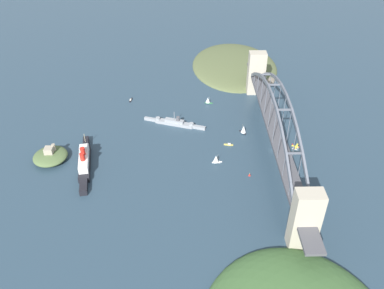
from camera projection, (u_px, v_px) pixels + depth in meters
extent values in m
plane|color=#283D4C|center=(271.00, 150.00, 405.14)|extent=(1400.00, 1400.00, 0.00)
cube|color=#ADA38E|center=(305.00, 220.00, 291.74)|extent=(13.32, 20.39, 53.25)
cube|color=#ADA38E|center=(256.00, 73.00, 487.27)|extent=(13.32, 20.39, 53.25)
cube|color=#47474C|center=(274.00, 129.00, 390.22)|extent=(228.29, 14.53, 2.40)
cube|color=#47474C|center=(311.00, 241.00, 277.35)|extent=(24.00, 14.53, 2.40)
cube|color=#47474C|center=(254.00, 67.00, 503.08)|extent=(24.00, 14.53, 2.40)
cube|color=slate|center=(310.00, 200.00, 300.76)|extent=(25.10, 1.80, 16.34)
cube|color=slate|center=(305.00, 168.00, 312.70)|extent=(24.81, 1.80, 13.47)
cube|color=slate|center=(300.00, 141.00, 326.40)|extent=(24.47, 1.80, 10.58)
cube|color=slate|center=(294.00, 119.00, 341.87)|extent=(24.10, 1.80, 7.66)
cube|color=slate|center=(289.00, 102.00, 359.12)|extent=(23.70, 1.80, 4.70)
cube|color=slate|center=(284.00, 90.00, 378.13)|extent=(23.70, 1.80, 4.70)
cube|color=slate|center=(279.00, 81.00, 398.91)|extent=(24.10, 1.80, 7.66)
cube|color=slate|center=(273.00, 76.00, 421.47)|extent=(24.47, 1.80, 10.58)
cube|color=slate|center=(269.00, 74.00, 445.79)|extent=(24.81, 1.80, 13.47)
cube|color=slate|center=(264.00, 74.00, 471.89)|extent=(25.10, 1.80, 16.34)
cube|color=slate|center=(293.00, 200.00, 300.58)|extent=(25.10, 1.80, 16.34)
cube|color=slate|center=(288.00, 168.00, 312.51)|extent=(24.81, 1.80, 13.47)
cube|color=slate|center=(284.00, 141.00, 326.21)|extent=(24.47, 1.80, 10.58)
cube|color=slate|center=(279.00, 119.00, 341.69)|extent=(24.10, 1.80, 7.66)
cube|color=slate|center=(274.00, 102.00, 358.93)|extent=(23.70, 1.80, 4.70)
cube|color=slate|center=(270.00, 90.00, 377.94)|extent=(23.70, 1.80, 4.70)
cube|color=slate|center=(265.00, 81.00, 398.73)|extent=(24.10, 1.80, 7.66)
cube|color=slate|center=(261.00, 76.00, 421.28)|extent=(24.47, 1.80, 10.58)
cube|color=slate|center=(257.00, 74.00, 445.61)|extent=(24.81, 1.80, 13.47)
cube|color=slate|center=(253.00, 75.00, 471.70)|extent=(25.10, 1.80, 16.34)
cube|color=slate|center=(304.00, 218.00, 295.15)|extent=(1.40, 13.08, 1.40)
cube|color=slate|center=(294.00, 153.00, 319.01)|extent=(1.40, 13.08, 1.40)
cube|color=slate|center=(284.00, 110.00, 349.96)|extent=(1.40, 13.08, 1.40)
cube|color=slate|center=(274.00, 85.00, 387.99)|extent=(1.40, 13.08, 1.40)
cube|color=slate|center=(265.00, 74.00, 433.09)|extent=(1.40, 13.08, 1.40)
cube|color=slate|center=(257.00, 75.00, 485.28)|extent=(1.40, 13.08, 1.40)
cylinder|color=slate|center=(306.00, 189.00, 309.92)|extent=(0.56, 0.56, 12.36)
cylinder|color=slate|center=(289.00, 189.00, 309.73)|extent=(0.56, 0.56, 12.36)
cylinder|color=slate|center=(300.00, 164.00, 325.83)|extent=(0.56, 0.56, 22.92)
cylinder|color=slate|center=(284.00, 165.00, 325.65)|extent=(0.56, 0.56, 22.92)
cylinder|color=slate|center=(294.00, 144.00, 342.64)|extent=(0.56, 0.56, 30.45)
cylinder|color=slate|center=(279.00, 144.00, 342.45)|extent=(0.56, 0.56, 30.45)
cylinder|color=slate|center=(289.00, 126.00, 360.32)|extent=(0.56, 0.56, 34.97)
cylinder|color=slate|center=(274.00, 127.00, 360.14)|extent=(0.56, 0.56, 34.97)
cylinder|color=slate|center=(284.00, 112.00, 378.89)|extent=(0.56, 0.56, 36.48)
cylinder|color=slate|center=(270.00, 112.00, 378.71)|extent=(0.56, 0.56, 36.48)
cylinder|color=slate|center=(279.00, 100.00, 398.35)|extent=(0.56, 0.56, 34.97)
cylinder|color=slate|center=(266.00, 100.00, 398.16)|extent=(0.56, 0.56, 34.97)
cylinder|color=slate|center=(274.00, 91.00, 418.69)|extent=(0.56, 0.56, 30.45)
cylinder|color=slate|center=(262.00, 91.00, 418.50)|extent=(0.56, 0.56, 30.45)
cylinder|color=slate|center=(270.00, 84.00, 439.92)|extent=(0.56, 0.56, 22.92)
cylinder|color=slate|center=(258.00, 84.00, 439.73)|extent=(0.56, 0.56, 22.92)
cylinder|color=slate|center=(266.00, 78.00, 462.03)|extent=(0.56, 0.56, 12.36)
cylinder|color=slate|center=(254.00, 79.00, 461.84)|extent=(0.56, 0.56, 12.36)
ellipsoid|color=#515B38|center=(234.00, 66.00, 565.35)|extent=(159.77, 117.83, 17.61)
ellipsoid|color=#756B5B|center=(261.00, 77.00, 536.72)|extent=(55.92, 35.35, 9.68)
cube|color=black|center=(85.00, 163.00, 383.29)|extent=(52.30, 18.26, 5.43)
cube|color=black|center=(86.00, 143.00, 410.55)|extent=(17.79, 8.23, 5.43)
cube|color=black|center=(84.00, 187.00, 356.03)|extent=(17.97, 9.32, 5.43)
cube|color=white|center=(84.00, 158.00, 379.70)|extent=(39.39, 14.68, 6.79)
cube|color=white|center=(83.00, 148.00, 385.20)|extent=(9.59, 8.80, 3.20)
cylinder|color=red|center=(83.00, 151.00, 377.06)|extent=(4.52, 4.52, 7.42)
cylinder|color=red|center=(82.00, 157.00, 370.16)|extent=(4.52, 4.52, 7.42)
cylinder|color=tan|center=(85.00, 138.00, 404.31)|extent=(0.50, 0.50, 10.00)
cube|color=gray|center=(174.00, 123.00, 442.40)|extent=(20.16, 42.63, 3.33)
cube|color=gray|center=(151.00, 119.00, 449.18)|extent=(7.52, 14.47, 3.33)
cube|color=gray|center=(199.00, 127.00, 435.61)|extent=(8.14, 14.68, 3.33)
cube|color=gray|center=(174.00, 121.00, 440.55)|extent=(12.14, 21.99, 2.98)
cylinder|color=gray|center=(158.00, 118.00, 445.44)|extent=(5.07, 5.07, 2.20)
cylinder|color=gray|center=(191.00, 124.00, 436.11)|extent=(5.07, 5.07, 2.20)
cylinder|color=gray|center=(174.00, 116.00, 436.74)|extent=(0.60, 0.60, 10.00)
cylinder|color=#4C4C51|center=(178.00, 119.00, 437.36)|extent=(3.98, 3.98, 4.40)
ellipsoid|color=#4C6038|center=(50.00, 156.00, 389.85)|extent=(33.84, 32.91, 8.66)
cube|color=#9E937F|center=(49.00, 151.00, 386.11)|extent=(8.00, 8.00, 7.53)
cylinder|color=gray|center=(54.00, 148.00, 389.58)|extent=(3.60, 3.60, 8.28)
cylinder|color=#B7B7B2|center=(296.00, 148.00, 407.84)|extent=(3.30, 5.49, 0.90)
cylinder|color=#B7B7B2|center=(295.00, 149.00, 405.52)|extent=(3.30, 5.49, 0.90)
cylinder|color=maroon|center=(296.00, 147.00, 407.18)|extent=(0.14, 0.14, 1.35)
cylinder|color=maroon|center=(295.00, 148.00, 404.86)|extent=(0.14, 0.14, 1.35)
ellipsoid|color=gold|center=(296.00, 146.00, 405.19)|extent=(4.71, 7.54, 1.49)
cylinder|color=maroon|center=(299.00, 147.00, 404.00)|extent=(1.62, 1.34, 1.41)
cube|color=gold|center=(297.00, 146.00, 404.49)|extent=(9.19, 5.66, 0.20)
cube|color=gold|center=(292.00, 145.00, 406.26)|extent=(3.69, 2.56, 0.12)
cube|color=maroon|center=(293.00, 144.00, 405.47)|extent=(0.59, 1.04, 1.50)
cube|color=#2D6B3D|center=(209.00, 103.00, 480.91)|extent=(3.36, 5.94, 0.92)
cube|color=#2D6B3D|center=(212.00, 103.00, 480.50)|extent=(1.41, 2.02, 0.92)
cube|color=#2D6B3D|center=(206.00, 103.00, 481.32)|extent=(1.64, 2.06, 0.92)
cylinder|color=tan|center=(209.00, 100.00, 478.27)|extent=(0.16, 0.16, 7.90)
cone|color=white|center=(208.00, 100.00, 478.68)|extent=(5.87, 5.87, 6.32)
cube|color=black|center=(131.00, 100.00, 486.74)|extent=(6.72, 3.13, 0.92)
cube|color=black|center=(132.00, 98.00, 490.20)|extent=(2.31, 1.51, 0.92)
cube|color=black|center=(130.00, 102.00, 483.28)|extent=(2.35, 1.75, 0.92)
cube|color=beige|center=(131.00, 100.00, 485.54)|extent=(3.46, 2.21, 0.96)
cube|color=gold|center=(228.00, 145.00, 411.76)|extent=(2.87, 5.99, 1.08)
cube|color=gold|center=(225.00, 144.00, 412.21)|extent=(1.38, 2.07, 1.08)
cube|color=gold|center=(232.00, 145.00, 411.30)|extent=(1.59, 2.10, 1.08)
cube|color=beige|center=(229.00, 144.00, 411.01)|extent=(2.02, 3.09, 1.18)
cube|color=silver|center=(217.00, 162.00, 388.60)|extent=(2.99, 6.14, 0.91)
cube|color=silver|center=(221.00, 162.00, 388.98)|extent=(1.27, 2.08, 0.91)
cube|color=silver|center=(213.00, 162.00, 388.21)|extent=(1.49, 2.10, 0.91)
cylinder|color=tan|center=(218.00, 158.00, 385.82)|extent=(0.16, 0.16, 8.69)
cone|color=white|center=(216.00, 159.00, 385.91)|extent=(5.96, 5.96, 6.95)
cube|color=black|center=(242.00, 132.00, 430.28)|extent=(6.28, 5.30, 0.78)
cube|color=black|center=(240.00, 131.00, 432.94)|extent=(2.24, 1.99, 0.78)
cube|color=black|center=(245.00, 134.00, 427.62)|extent=(2.36, 2.15, 0.78)
cylinder|color=tan|center=(243.00, 128.00, 427.51)|extent=(0.16, 0.16, 9.78)
cone|color=white|center=(244.00, 129.00, 426.64)|extent=(7.71, 7.71, 7.82)
cone|color=red|center=(250.00, 175.00, 372.37)|extent=(2.20, 2.20, 2.20)
sphere|color=#F2E566|center=(250.00, 174.00, 371.55)|extent=(0.50, 0.50, 0.50)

